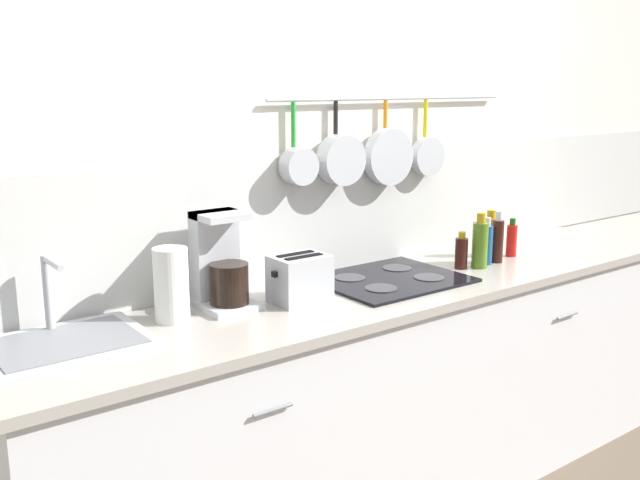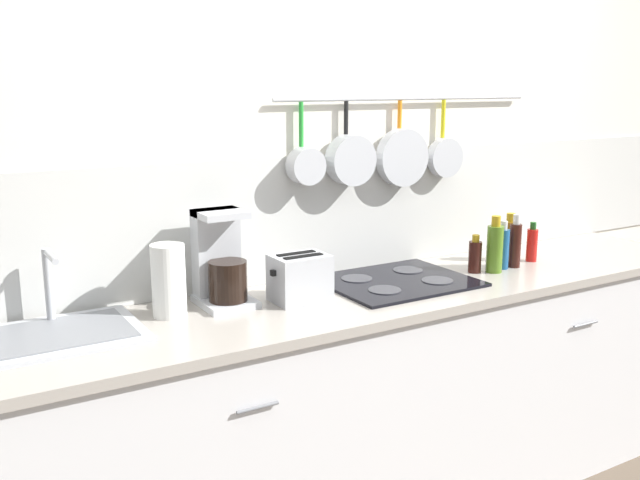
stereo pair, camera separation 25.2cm
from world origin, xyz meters
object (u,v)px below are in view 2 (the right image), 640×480
object	(u,v)px
coffee_maker	(221,265)
bottle_olive_oil	(502,247)
bottle_cooking_wine	(495,247)
bottle_dish_soap	(515,244)
bottle_sesame_oil	(510,239)
bottle_vinegar	(475,256)
toaster	(300,278)
paper_towel_roll	(169,280)
bottle_hot_sauce	(532,244)

from	to	relation	value
coffee_maker	bottle_olive_oil	world-z (taller)	coffee_maker
bottle_cooking_wine	bottle_dish_soap	xyz separation A→B (m)	(0.14, 0.02, -0.00)
bottle_dish_soap	bottle_sesame_oil	size ratio (longest dim) A/B	1.08
coffee_maker	bottle_vinegar	bearing A→B (deg)	-7.98
bottle_vinegar	bottle_dish_soap	bearing A→B (deg)	-5.67
bottle_olive_oil	bottle_dish_soap	world-z (taller)	bottle_dish_soap
toaster	bottle_sesame_oil	size ratio (longest dim) A/B	1.02
paper_towel_roll	bottle_olive_oil	xyz separation A→B (m)	(1.42, -0.11, -0.03)
toaster	bottle_cooking_wine	world-z (taller)	bottle_cooking_wine
paper_towel_roll	bottle_hot_sauce	world-z (taller)	paper_towel_roll
paper_towel_roll	bottle_vinegar	world-z (taller)	paper_towel_roll
bottle_cooking_wine	bottle_olive_oil	world-z (taller)	bottle_cooking_wine
coffee_maker	toaster	xyz separation A→B (m)	(0.25, -0.12, -0.05)
toaster	bottle_cooking_wine	xyz separation A→B (m)	(0.89, -0.07, 0.02)
coffee_maker	bottle_olive_oil	size ratio (longest dim) A/B	1.64
paper_towel_roll	bottle_cooking_wine	size ratio (longest dim) A/B	1.04
bottle_vinegar	bottle_cooking_wine	size ratio (longest dim) A/B	0.67
bottle_hot_sauce	bottle_dish_soap	bearing A→B (deg)	-165.97
bottle_cooking_wine	bottle_sesame_oil	bearing A→B (deg)	29.56
bottle_vinegar	bottle_hot_sauce	distance (m)	0.35
coffee_maker	bottle_sesame_oil	world-z (taller)	coffee_maker
paper_towel_roll	coffee_maker	distance (m)	0.21
paper_towel_roll	bottle_olive_oil	world-z (taller)	paper_towel_roll
coffee_maker	bottle_cooking_wine	bearing A→B (deg)	-9.31
paper_towel_roll	toaster	bearing A→B (deg)	-9.51
toaster	paper_towel_roll	bearing A→B (deg)	170.49
toaster	bottle_olive_oil	xyz separation A→B (m)	(0.96, -0.04, 0.01)
toaster	bottle_cooking_wine	distance (m)	0.89
toaster	bottle_dish_soap	xyz separation A→B (m)	(1.03, -0.05, 0.02)
coffee_maker	bottle_vinegar	xyz separation A→B (m)	(1.07, -0.15, -0.07)
bottle_olive_oil	bottle_hot_sauce	world-z (taller)	bottle_olive_oil
bottle_dish_soap	bottle_cooking_wine	bearing A→B (deg)	-172.97
paper_towel_roll	bottle_vinegar	xyz separation A→B (m)	(1.28, -0.11, -0.05)
toaster	bottle_olive_oil	distance (m)	0.96
bottle_vinegar	bottle_cooking_wine	bearing A→B (deg)	-27.17
paper_towel_roll	bottle_sesame_oil	world-z (taller)	paper_towel_roll
paper_towel_roll	bottle_cooking_wine	xyz separation A→B (m)	(1.35, -0.14, -0.02)
bottle_vinegar	coffee_maker	bearing A→B (deg)	172.02
toaster	bottle_hot_sauce	size ratio (longest dim) A/B	1.23
bottle_vinegar	bottle_cooking_wine	xyz separation A→B (m)	(0.07, -0.04, 0.03)
coffee_maker	bottle_sesame_oil	size ratio (longest dim) A/B	1.60
toaster	bottle_hot_sauce	distance (m)	1.17
coffee_maker	bottle_cooking_wine	size ratio (longest dim) A/B	1.42
coffee_maker	bottle_sesame_oil	bearing A→B (deg)	-2.96
bottle_olive_oil	bottle_hot_sauce	distance (m)	0.21
bottle_vinegar	bottle_sesame_oil	world-z (taller)	bottle_sesame_oil
bottle_cooking_wine	bottle_olive_oil	size ratio (longest dim) A/B	1.15
bottle_vinegar	bottle_olive_oil	distance (m)	0.15
paper_towel_roll	bottle_sesame_oil	bearing A→B (deg)	-0.97
coffee_maker	toaster	bearing A→B (deg)	-25.61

